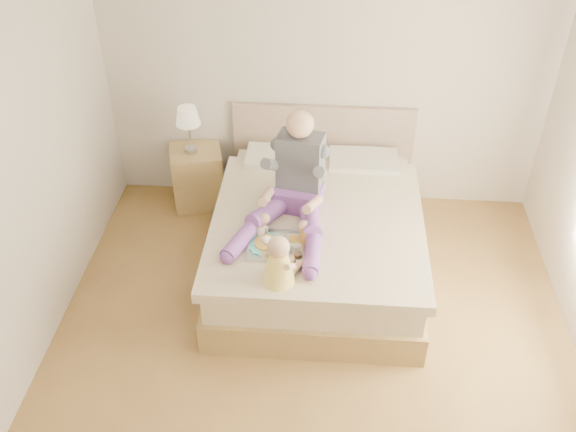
# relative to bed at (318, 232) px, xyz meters

# --- Properties ---
(room) EXTENTS (4.02, 4.22, 2.71)m
(room) POSITION_rel_bed_xyz_m (0.08, -1.08, 1.19)
(room) COLOR brown
(room) RESTS_ON ground
(bed) EXTENTS (1.70, 2.18, 1.00)m
(bed) POSITION_rel_bed_xyz_m (0.00, 0.00, 0.00)
(bed) COLOR olive
(bed) RESTS_ON ground
(nightstand) EXTENTS (0.57, 0.53, 0.58)m
(nightstand) POSITION_rel_bed_xyz_m (-1.20, 0.80, -0.03)
(nightstand) COLOR olive
(nightstand) RESTS_ON ground
(lamp) EXTENTS (0.22, 0.22, 0.46)m
(lamp) POSITION_rel_bed_xyz_m (-1.23, 0.78, 0.61)
(lamp) COLOR #BBBEC2
(lamp) RESTS_ON nightstand
(adult) EXTENTS (0.77, 1.13, 0.89)m
(adult) POSITION_rel_bed_xyz_m (-0.20, -0.15, 0.55)
(adult) COLOR #613381
(adult) RESTS_ON bed
(tray) EXTENTS (0.46, 0.37, 0.13)m
(tray) POSITION_rel_bed_xyz_m (-0.28, -0.56, 0.32)
(tray) COLOR #BBBEC2
(tray) RESTS_ON bed
(baby) EXTENTS (0.32, 0.34, 0.40)m
(baby) POSITION_rel_bed_xyz_m (-0.25, -0.92, 0.45)
(baby) COLOR #F4D44D
(baby) RESTS_ON bed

